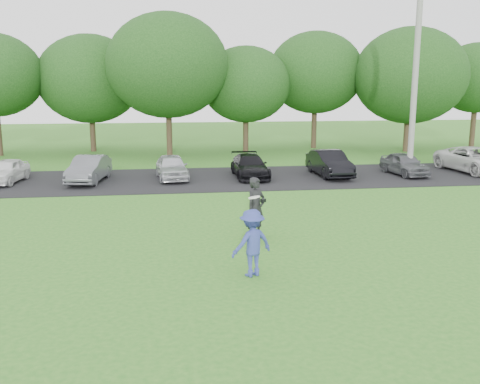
% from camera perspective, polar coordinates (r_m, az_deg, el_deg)
% --- Properties ---
extents(ground, '(100.00, 100.00, 0.00)m').
position_cam_1_polar(ground, '(12.84, 2.10, -8.84)').
color(ground, '#2B7120').
rests_on(ground, ground).
extents(parking_lot, '(32.00, 6.50, 0.03)m').
position_cam_1_polar(parking_lot, '(25.33, -2.86, 1.44)').
color(parking_lot, black).
rests_on(parking_lot, ground).
extents(utility_pole, '(0.28, 0.28, 10.60)m').
position_cam_1_polar(utility_pole, '(27.01, 18.26, 12.78)').
color(utility_pole, gray).
rests_on(utility_pole, ground).
extents(frisbee_player, '(1.19, 0.97, 1.95)m').
position_cam_1_polar(frisbee_player, '(12.55, 1.28, -5.43)').
color(frisbee_player, '#333F91').
rests_on(frisbee_player, ground).
extents(camera_bystander, '(0.79, 0.74, 1.82)m').
position_cam_1_polar(camera_bystander, '(15.48, 1.71, -1.75)').
color(camera_bystander, black).
rests_on(camera_bystander, ground).
extents(parked_cars, '(28.68, 4.73, 1.25)m').
position_cam_1_polar(parked_cars, '(25.35, -0.66, 2.82)').
color(parked_cars, '#58131C').
rests_on(parked_cars, parking_lot).
extents(tree_row, '(42.39, 9.85, 8.64)m').
position_cam_1_polar(tree_row, '(34.80, -1.79, 12.31)').
color(tree_row, '#38281C').
rests_on(tree_row, ground).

